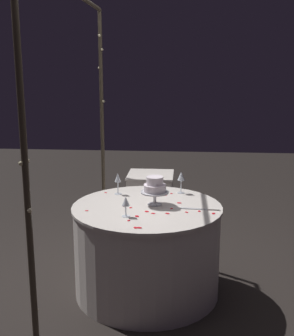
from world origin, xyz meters
name	(u,v)px	position (x,y,z in m)	size (l,w,h in m)	color
ground_plane	(147,290)	(0.00, 0.00, 0.00)	(12.00, 12.00, 0.00)	black
decorative_arch	(74,102)	(0.00, 0.54, 1.51)	(2.19, 0.06, 2.31)	#473D2D
main_table	(147,249)	(0.00, 0.00, 0.36)	(1.16, 1.16, 0.72)	silver
side_table	(151,207)	(1.10, 0.06, 0.35)	(0.46, 0.46, 0.70)	silver
tiered_cake	(155,187)	(0.03, -0.06, 0.87)	(0.22, 0.22, 0.23)	silver
wine_glass_0	(126,202)	(-0.26, 0.13, 0.83)	(0.06, 0.06, 0.15)	silver
wine_glass_1	(181,177)	(0.37, -0.26, 0.86)	(0.06, 0.06, 0.19)	silver
wine_glass_2	(118,179)	(0.30, 0.27, 0.85)	(0.06, 0.06, 0.18)	silver
cake_knife	(203,209)	(-0.06, -0.42, 0.72)	(0.05, 0.30, 0.01)	silver
rose_petal_0	(106,193)	(0.32, 0.38, 0.72)	(0.02, 0.02, 0.00)	red
rose_petal_1	(187,212)	(-0.13, -0.31, 0.72)	(0.03, 0.02, 0.00)	red
rose_petal_2	(199,211)	(-0.10, -0.40, 0.72)	(0.03, 0.02, 0.00)	red
rose_petal_3	(160,193)	(0.36, -0.08, 0.72)	(0.03, 0.02, 0.00)	red
rose_petal_4	(153,213)	(-0.18, -0.06, 0.72)	(0.03, 0.02, 0.00)	red
rose_petal_5	(124,206)	(-0.03, 0.17, 0.72)	(0.03, 0.02, 0.00)	red
rose_petal_6	(179,203)	(0.09, -0.25, 0.72)	(0.04, 0.03, 0.00)	red
rose_petal_7	(166,192)	(0.40, -0.13, 0.72)	(0.04, 0.03, 0.00)	red
rose_petal_8	(214,213)	(-0.14, -0.50, 0.72)	(0.03, 0.02, 0.00)	red
rose_petal_9	(87,211)	(-0.16, 0.44, 0.72)	(0.03, 0.02, 0.00)	red
rose_petal_10	(137,216)	(-0.25, 0.05, 0.72)	(0.04, 0.03, 0.00)	red
rose_petal_11	(149,193)	(0.34, 0.01, 0.72)	(0.03, 0.02, 0.00)	red
rose_petal_12	(135,228)	(-0.48, 0.04, 0.72)	(0.04, 0.02, 0.00)	red
rose_petal_13	(147,211)	(-0.14, -0.01, 0.72)	(0.04, 0.03, 0.00)	red
rose_petal_14	(167,213)	(-0.17, -0.17, 0.72)	(0.04, 0.03, 0.00)	red
rose_petal_15	(129,220)	(-0.34, 0.10, 0.72)	(0.03, 0.02, 0.00)	red
rose_petal_16	(172,209)	(-0.06, -0.19, 0.72)	(0.03, 0.02, 0.00)	red
rose_petal_17	(162,189)	(0.49, -0.09, 0.72)	(0.03, 0.02, 0.00)	red
rose_petal_18	(171,193)	(0.35, -0.18, 0.72)	(0.03, 0.02, 0.00)	red
rose_petal_19	(166,195)	(0.29, -0.13, 0.72)	(0.03, 0.02, 0.00)	red
rose_petal_20	(139,228)	(-0.48, 0.01, 0.72)	(0.04, 0.03, 0.00)	red
rose_petal_21	(131,208)	(-0.06, 0.12, 0.72)	(0.03, 0.02, 0.00)	red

